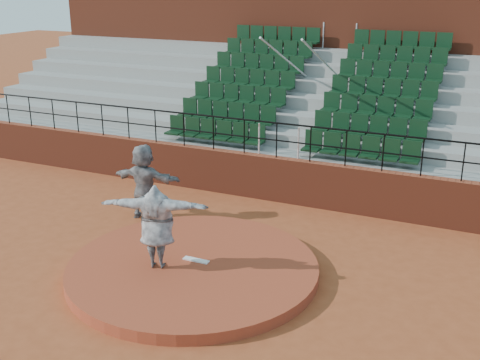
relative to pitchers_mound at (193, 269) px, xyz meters
The scene contains 9 objects.
ground 0.12m from the pitchers_mound, ahead, with size 90.00×90.00×0.00m, color #9A4522.
pitchers_mound is the anchor object (origin of this frame).
pitching_rubber 0.21m from the pitchers_mound, 90.00° to the left, with size 0.60×0.15×0.03m, color white.
boundary_wall 5.03m from the pitchers_mound, 90.00° to the left, with size 24.00×0.30×1.30m, color maroon.
wall_railing 5.35m from the pitchers_mound, 90.00° to the left, with size 24.04×0.05×1.03m.
seating_deck 8.75m from the pitchers_mound, 90.00° to the left, with size 24.00×5.97×4.63m.
press_box_facade 13.06m from the pitchers_mound, 90.00° to the left, with size 24.00×3.00×7.10m, color maroon.
pitcher 1.30m from the pitchers_mound, 147.45° to the right, with size 2.30×0.63×1.87m, color black.
fielder 3.69m from the pitchers_mound, 139.40° to the left, with size 1.90×0.61×2.05m, color black.
Camera 1 is at (5.83, -10.35, 6.27)m, focal length 45.00 mm.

